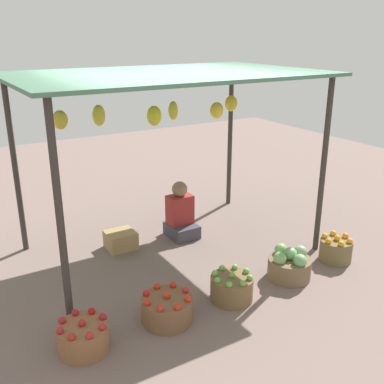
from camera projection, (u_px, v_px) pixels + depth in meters
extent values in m
plane|color=#7A655E|center=(171.00, 249.00, 5.90)|extent=(14.00, 14.00, 0.00)
cylinder|color=#38332D|center=(60.00, 222.00, 3.96)|extent=(0.07, 0.07, 2.20)
cylinder|color=#38332D|center=(323.00, 168.00, 5.54)|extent=(0.07, 0.07, 2.20)
cylinder|color=#38332D|center=(15.00, 168.00, 5.53)|extent=(0.07, 0.07, 2.20)
cylinder|color=#38332D|center=(230.00, 138.00, 7.11)|extent=(0.07, 0.07, 2.20)
cube|color=#4C795D|center=(168.00, 74.00, 5.16)|extent=(3.54, 2.25, 0.04)
ellipsoid|color=gold|center=(60.00, 120.00, 4.99)|extent=(0.17, 0.17, 0.21)
ellipsoid|color=yellow|center=(99.00, 115.00, 5.26)|extent=(0.15, 0.15, 0.25)
ellipsoid|color=yellow|center=(154.00, 116.00, 5.23)|extent=(0.17, 0.17, 0.23)
ellipsoid|color=yellow|center=(173.00, 111.00, 5.58)|extent=(0.12, 0.12, 0.23)
ellipsoid|color=yellow|center=(217.00, 110.00, 5.59)|extent=(0.17, 0.17, 0.20)
ellipsoid|color=yellow|center=(231.00, 103.00, 6.14)|extent=(0.17, 0.17, 0.21)
cube|color=#413F4A|center=(182.00, 230.00, 6.24)|extent=(0.36, 0.44, 0.18)
cube|color=maroon|center=(180.00, 209.00, 6.18)|extent=(0.34, 0.22, 0.40)
sphere|color=#8C6B52|center=(180.00, 189.00, 6.08)|extent=(0.21, 0.21, 0.21)
cylinder|color=#8E5D3B|center=(83.00, 338.00, 3.99)|extent=(0.46, 0.46, 0.25)
sphere|color=red|center=(82.00, 323.00, 3.94)|extent=(0.07, 0.07, 0.07)
sphere|color=#AD1A24|center=(103.00, 317.00, 4.04)|extent=(0.07, 0.07, 0.07)
sphere|color=red|center=(92.00, 311.00, 4.12)|extent=(0.07, 0.07, 0.07)
sphere|color=#B01E22|center=(75.00, 313.00, 4.10)|extent=(0.07, 0.07, 0.07)
sphere|color=#B12126|center=(62.00, 320.00, 3.98)|extent=(0.07, 0.07, 0.07)
sphere|color=#B12125|center=(60.00, 331.00, 3.85)|extent=(0.07, 0.07, 0.07)
sphere|color=#AB271C|center=(71.00, 337.00, 3.77)|extent=(0.07, 0.07, 0.07)
sphere|color=#B3282D|center=(89.00, 335.00, 3.79)|extent=(0.07, 0.07, 0.07)
sphere|color=red|center=(102.00, 327.00, 3.90)|extent=(0.07, 0.07, 0.07)
cylinder|color=brown|center=(167.00, 309.00, 4.40)|extent=(0.50, 0.50, 0.25)
sphere|color=red|center=(167.00, 296.00, 4.34)|extent=(0.07, 0.07, 0.07)
sphere|color=red|center=(186.00, 290.00, 4.45)|extent=(0.07, 0.07, 0.07)
sphere|color=red|center=(173.00, 285.00, 4.54)|extent=(0.07, 0.07, 0.07)
sphere|color=red|center=(157.00, 286.00, 4.52)|extent=(0.07, 0.07, 0.07)
sphere|color=red|center=(146.00, 293.00, 4.39)|extent=(0.07, 0.07, 0.07)
sphere|color=red|center=(147.00, 303.00, 4.24)|extent=(0.07, 0.07, 0.07)
sphere|color=red|center=(160.00, 308.00, 4.16)|extent=(0.07, 0.07, 0.07)
sphere|color=red|center=(178.00, 307.00, 4.18)|extent=(0.07, 0.07, 0.07)
sphere|color=red|center=(188.00, 299.00, 4.30)|extent=(0.07, 0.07, 0.07)
cylinder|color=brown|center=(232.00, 288.00, 4.75)|extent=(0.45, 0.45, 0.26)
sphere|color=#70B041|center=(232.00, 275.00, 4.69)|extent=(0.07, 0.07, 0.07)
sphere|color=#6BAB4A|center=(246.00, 271.00, 4.79)|extent=(0.07, 0.07, 0.07)
sphere|color=#69B24D|center=(235.00, 267.00, 4.87)|extent=(0.07, 0.07, 0.07)
sphere|color=#6AB649|center=(222.00, 268.00, 4.85)|extent=(0.07, 0.07, 0.07)
sphere|color=#6BB449|center=(215.00, 273.00, 4.74)|extent=(0.07, 0.07, 0.07)
sphere|color=#63BA50|center=(217.00, 280.00, 4.61)|extent=(0.07, 0.07, 0.07)
sphere|color=#68AF42|center=(229.00, 285.00, 4.53)|extent=(0.07, 0.07, 0.07)
sphere|color=#64AE47|center=(243.00, 284.00, 4.55)|extent=(0.07, 0.07, 0.07)
sphere|color=#61A944|center=(250.00, 278.00, 4.66)|extent=(0.07, 0.07, 0.07)
cylinder|color=brown|center=(289.00, 268.00, 5.17)|extent=(0.49, 0.49, 0.24)
sphere|color=#75B26C|center=(290.00, 254.00, 5.11)|extent=(0.15, 0.15, 0.15)
sphere|color=gray|center=(300.00, 252.00, 5.19)|extent=(0.15, 0.15, 0.15)
sphere|color=#7AB15C|center=(281.00, 250.00, 5.24)|extent=(0.15, 0.15, 0.15)
sphere|color=#79AC64|center=(280.00, 258.00, 5.04)|extent=(0.15, 0.15, 0.15)
sphere|color=#76AD6E|center=(300.00, 261.00, 4.99)|extent=(0.15, 0.15, 0.15)
cylinder|color=brown|center=(336.00, 250.00, 5.56)|extent=(0.39, 0.39, 0.27)
sphere|color=orange|center=(337.00, 238.00, 5.51)|extent=(0.08, 0.08, 0.08)
sphere|color=orange|center=(346.00, 236.00, 5.58)|extent=(0.08, 0.08, 0.08)
sphere|color=orange|center=(333.00, 233.00, 5.65)|extent=(0.08, 0.08, 0.08)
sphere|color=orange|center=(325.00, 236.00, 5.58)|extent=(0.08, 0.08, 0.08)
sphere|color=orange|center=(328.00, 241.00, 5.44)|extent=(0.08, 0.08, 0.08)
sphere|color=orange|center=(341.00, 244.00, 5.37)|extent=(0.08, 0.08, 0.08)
sphere|color=orange|center=(350.00, 241.00, 5.44)|extent=(0.08, 0.08, 0.08)
cube|color=#A48453|center=(121.00, 240.00, 5.88)|extent=(0.36, 0.34, 0.23)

